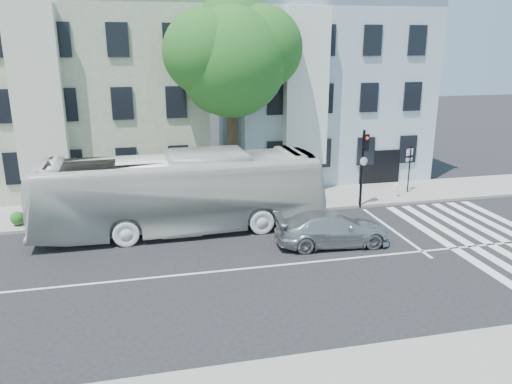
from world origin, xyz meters
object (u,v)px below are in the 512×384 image
object	(u,v)px
bus	(181,192)
sedan	(332,229)
fire_hydrant	(396,190)
traffic_signal	(364,159)

from	to	relation	value
bus	sedan	distance (m)	7.06
bus	fire_hydrant	world-z (taller)	bus
bus	sedan	world-z (taller)	bus
sedan	fire_hydrant	world-z (taller)	sedan
fire_hydrant	traffic_signal	bearing A→B (deg)	-156.71
sedan	traffic_signal	world-z (taller)	traffic_signal
traffic_signal	fire_hydrant	bearing A→B (deg)	12.64
sedan	fire_hydrant	xyz separation A→B (m)	(5.93, 5.47, -0.18)
bus	sedan	size ratio (longest dim) A/B	2.66
traffic_signal	fire_hydrant	xyz separation A→B (m)	(2.61, 1.12, -2.15)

